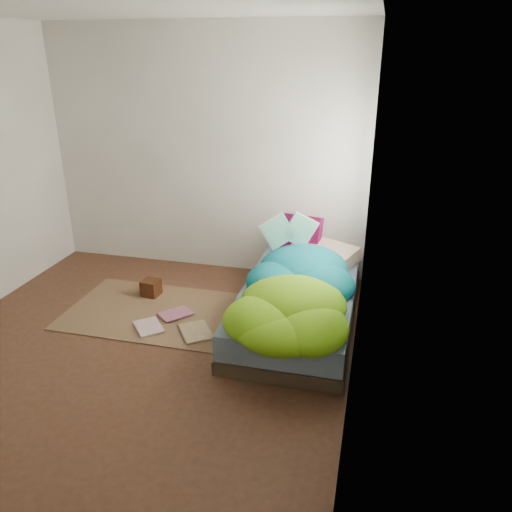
{
  "coord_description": "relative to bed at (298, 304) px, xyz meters",
  "views": [
    {
      "loc": [
        1.82,
        -3.29,
        2.32
      ],
      "look_at": [
        0.82,
        0.75,
        0.59
      ],
      "focal_mm": 35.0,
      "sensor_mm": 36.0,
      "label": 1
    }
  ],
  "objects": [
    {
      "name": "floor_book_b",
      "position": [
        -1.2,
        -0.14,
        -0.14
      ],
      "size": [
        0.34,
        0.35,
        0.03
      ],
      "primitive_type": "imported",
      "rotation": [
        0.0,
        0.0,
        -0.71
      ],
      "color": "#C16F8D",
      "rests_on": "rug"
    },
    {
      "name": "floor_book_a",
      "position": [
        -1.35,
        -0.55,
        -0.15
      ],
      "size": [
        0.36,
        0.37,
        0.02
      ],
      "primitive_type": "imported",
      "rotation": [
        0.0,
        0.0,
        0.71
      ],
      "color": "silver",
      "rests_on": "rug"
    },
    {
      "name": "pillow_floral",
      "position": [
        0.13,
        0.66,
        0.24
      ],
      "size": [
        0.76,
        0.66,
        0.14
      ],
      "primitive_type": "cube",
      "rotation": [
        0.0,
        0.0,
        -0.49
      ],
      "color": "white",
      "rests_on": "bed"
    },
    {
      "name": "wooden_box",
      "position": [
        -1.52,
        0.13,
        -0.07
      ],
      "size": [
        0.18,
        0.18,
        0.16
      ],
      "primitive_type": "cube",
      "rotation": [
        0.0,
        0.0,
        -0.12
      ],
      "color": "#3D190D",
      "rests_on": "rug"
    },
    {
      "name": "rug",
      "position": [
        -1.37,
        -0.17,
        -0.16
      ],
      "size": [
        1.6,
        1.1,
        0.01
      ],
      "primitive_type": "cube",
      "color": "brown",
      "rests_on": "ground"
    },
    {
      "name": "room_walls",
      "position": [
        -1.21,
        -0.71,
        1.46
      ],
      "size": [
        3.54,
        3.54,
        2.62
      ],
      "color": "beige",
      "rests_on": "ground"
    },
    {
      "name": "duvet",
      "position": [
        0.0,
        -0.22,
        0.34
      ],
      "size": [
        0.96,
        1.84,
        0.34
      ],
      "primitive_type": null,
      "color": "#087E80",
      "rests_on": "bed"
    },
    {
      "name": "bed",
      "position": [
        0.0,
        0.0,
        0.0
      ],
      "size": [
        1.0,
        2.0,
        0.34
      ],
      "color": "#322A1B",
      "rests_on": "ground"
    },
    {
      "name": "floor_book_c",
      "position": [
        -0.93,
        -0.53,
        -0.14
      ],
      "size": [
        0.4,
        0.42,
        0.03
      ],
      "primitive_type": "imported",
      "rotation": [
        0.0,
        0.0,
        0.62
      ],
      "color": "tan",
      "rests_on": "rug"
    },
    {
      "name": "open_book",
      "position": [
        -0.17,
        0.42,
        0.65
      ],
      "size": [
        0.46,
        0.27,
        0.28
      ],
      "primitive_type": null,
      "rotation": [
        0.0,
        0.0,
        0.41
      ],
      "color": "green",
      "rests_on": "duvet"
    },
    {
      "name": "ground",
      "position": [
        -1.22,
        -0.72,
        -0.17
      ],
      "size": [
        3.5,
        3.5,
        0.0
      ],
      "primitive_type": "cube",
      "color": "#46291B",
      "rests_on": "ground"
    },
    {
      "name": "pillow_magenta",
      "position": [
        -0.11,
        0.83,
        0.37
      ],
      "size": [
        0.42,
        0.19,
        0.4
      ],
      "primitive_type": "cube",
      "rotation": [
        0.0,
        0.0,
        -0.18
      ],
      "color": "#46041D",
      "rests_on": "bed"
    }
  ]
}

